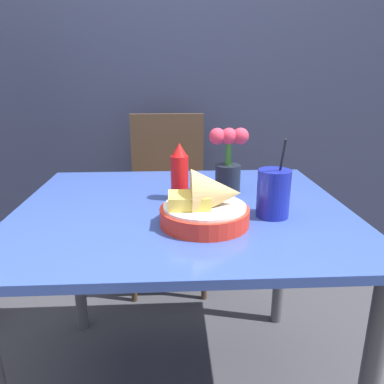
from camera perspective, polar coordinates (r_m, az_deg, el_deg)
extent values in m
cube|color=#2D334C|center=(2.30, -2.56, 22.04)|extent=(7.00, 0.06, 2.60)
cube|color=#334C9E|center=(1.18, -1.51, -2.71)|extent=(1.02, 0.89, 0.02)
cylinder|color=#4C4C51|center=(1.73, -17.16, -9.70)|extent=(0.05, 0.05, 0.70)
cylinder|color=#4C4C51|center=(1.75, 13.39, -9.12)|extent=(0.05, 0.05, 0.70)
cylinder|color=#473323|center=(1.93, -9.01, -10.80)|extent=(0.03, 0.03, 0.42)
cylinder|color=#473323|center=(1.93, 1.90, -10.64)|extent=(0.03, 0.03, 0.42)
cylinder|color=#473323|center=(2.25, -8.12, -6.46)|extent=(0.03, 0.03, 0.42)
cylinder|color=#473323|center=(2.25, 1.11, -6.32)|extent=(0.03, 0.03, 0.42)
cube|color=#473323|center=(1.99, -3.65, -2.73)|extent=(0.40, 0.40, 0.02)
cube|color=#473323|center=(2.10, -3.75, 5.37)|extent=(0.40, 0.03, 0.47)
cylinder|color=red|center=(1.03, 1.91, -3.66)|extent=(0.25, 0.25, 0.05)
cylinder|color=white|center=(1.02, 1.93, -2.21)|extent=(0.23, 0.23, 0.01)
cone|color=tan|center=(1.01, 3.68, -0.23)|extent=(0.13, 0.13, 0.13)
cube|color=#E5C14C|center=(1.00, -0.45, -1.52)|extent=(0.11, 0.09, 0.04)
cylinder|color=red|center=(1.22, -1.90, 2.18)|extent=(0.06, 0.06, 0.14)
cone|color=red|center=(1.20, -1.95, 6.49)|extent=(0.05, 0.05, 0.04)
cylinder|color=#192399|center=(1.10, 12.30, -0.21)|extent=(0.09, 0.09, 0.14)
cylinder|color=black|center=(1.10, 12.26, -0.76)|extent=(0.09, 0.09, 0.11)
cylinder|color=black|center=(1.08, 13.24, 2.94)|extent=(0.01, 0.07, 0.20)
cylinder|color=black|center=(1.31, 5.46, 2.05)|extent=(0.09, 0.09, 0.10)
cylinder|color=#33722D|center=(1.28, 5.58, 6.03)|extent=(0.02, 0.02, 0.09)
sphere|color=#DB334C|center=(1.27, 5.65, 8.46)|extent=(0.06, 0.06, 0.06)
sphere|color=#DB334C|center=(1.27, 3.88, 8.46)|extent=(0.06, 0.06, 0.06)
sphere|color=#DB334C|center=(1.28, 7.41, 8.44)|extent=(0.06, 0.06, 0.06)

